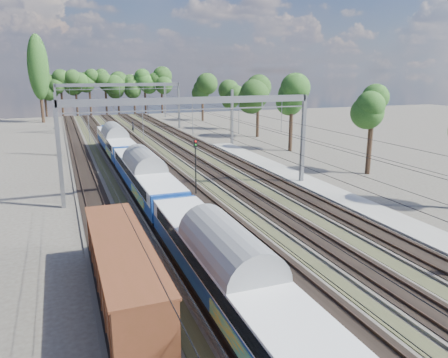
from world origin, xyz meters
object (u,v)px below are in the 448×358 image
object	(u,v)px
emu_train	(145,172)
signal_near	(196,161)
signal_far	(148,107)
worker	(133,127)
freight_boxcar	(123,268)

from	to	relation	value
emu_train	signal_near	world-z (taller)	signal_near
signal_far	worker	bearing A→B (deg)	-109.28
signal_near	worker	bearing A→B (deg)	92.07
signal_near	signal_far	world-z (taller)	signal_near
freight_boxcar	signal_far	world-z (taller)	signal_far
emu_train	worker	world-z (taller)	emu_train
freight_boxcar	signal_far	xyz separation A→B (m)	(17.30, 81.89, 1.22)
freight_boxcar	signal_near	bearing A→B (deg)	62.49
freight_boxcar	worker	distance (m)	63.63
worker	signal_near	xyz separation A→B (m)	(-1.62, -45.28, 2.31)
emu_train	freight_boxcar	world-z (taller)	emu_train
freight_boxcar	signal_far	size ratio (longest dim) A/B	2.48
freight_boxcar	signal_far	bearing A→B (deg)	78.07
emu_train	signal_far	bearing A→B (deg)	78.70
emu_train	freight_boxcar	xyz separation A→B (m)	(-4.50, -17.79, -0.57)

